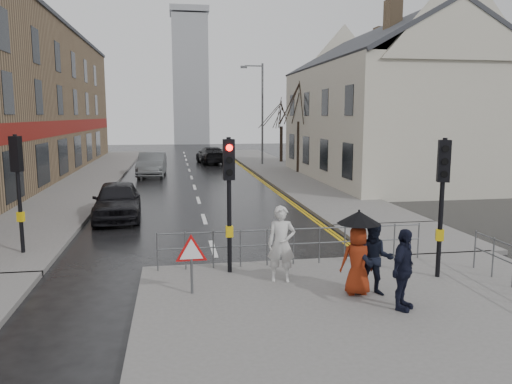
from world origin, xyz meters
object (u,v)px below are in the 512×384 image
object	(u,v)px
pedestrian_a	(281,244)
car_parked	(117,200)
car_mid	(152,164)
pedestrian_with_umbrella	(358,247)
pedestrian_d	(403,270)
pedestrian_b	(375,259)

from	to	relation	value
pedestrian_a	car_parked	size ratio (longest dim) A/B	0.41
pedestrian_a	car_mid	xyz separation A→B (m)	(-3.92, 22.91, -0.25)
car_mid	pedestrian_with_umbrella	bearing A→B (deg)	-74.68
pedestrian_d	pedestrian_b	bearing A→B (deg)	59.76
pedestrian_with_umbrella	pedestrian_d	xyz separation A→B (m)	(0.59, -0.99, -0.23)
car_parked	car_mid	world-z (taller)	car_mid
pedestrian_b	pedestrian_d	size ratio (longest dim) A/B	0.97
pedestrian_d	car_mid	size ratio (longest dim) A/B	0.35
pedestrian_with_umbrella	car_mid	size ratio (longest dim) A/B	0.39
pedestrian_with_umbrella	car_parked	size ratio (longest dim) A/B	0.43
pedestrian_a	car_parked	world-z (taller)	pedestrian_a
pedestrian_b	pedestrian_with_umbrella	world-z (taller)	pedestrian_with_umbrella
pedestrian_d	car_parked	world-z (taller)	pedestrian_d
pedestrian_a	pedestrian_b	size ratio (longest dim) A/B	1.12
pedestrian_d	pedestrian_with_umbrella	bearing A→B (deg)	75.49
pedestrian_b	car_mid	world-z (taller)	pedestrian_b
pedestrian_with_umbrella	pedestrian_d	distance (m)	1.18
pedestrian_with_umbrella	pedestrian_d	world-z (taller)	pedestrian_with_umbrella
pedestrian_b	car_mid	size ratio (longest dim) A/B	0.34
pedestrian_a	pedestrian_d	world-z (taller)	pedestrian_a
car_mid	car_parked	bearing A→B (deg)	-90.48
pedestrian_a	pedestrian_b	world-z (taller)	pedestrian_a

